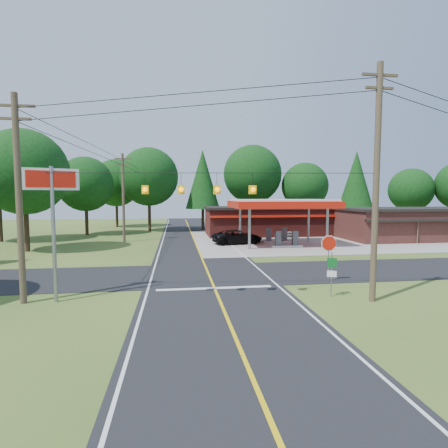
{
  "coord_description": "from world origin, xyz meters",
  "views": [
    {
      "loc": [
        -2.11,
        -22.79,
        5.18
      ],
      "look_at": [
        2.0,
        7.0,
        2.8
      ],
      "focal_mm": 28.0,
      "sensor_mm": 36.0,
      "label": 1
    }
  ],
  "objects": [
    {
      "name": "utility_pole_north",
      "position": [
        -6.5,
        35.0,
        4.75
      ],
      "size": [
        0.3,
        0.3,
        9.5
      ],
      "color": "#473828",
      "rests_on": "ground"
    },
    {
      "name": "overhead_beacons",
      "position": [
        -1.0,
        -6.0,
        6.21
      ],
      "size": [
        17.04,
        2.04,
        1.03
      ],
      "color": "black",
      "rests_on": "ground"
    },
    {
      "name": "octagonal_stop_sign",
      "position": [
        7.0,
        -3.01,
        2.16
      ],
      "size": [
        0.98,
        0.12,
        2.87
      ],
      "color": "gray",
      "rests_on": "ground"
    },
    {
      "name": "strip_building",
      "position": [
        28.0,
        15.98,
        1.91
      ],
      "size": [
        20.4,
        8.75,
        3.8
      ],
      "color": "#3E1D19",
      "rests_on": "ground"
    },
    {
      "name": "suv_car",
      "position": [
        4.5,
        14.5,
        0.76
      ],
      "size": [
        6.29,
        6.29,
        1.52
      ],
      "primitive_type": "imported",
      "rotation": [
        0.0,
        0.0,
        1.73
      ],
      "color": "black",
      "rests_on": "ground"
    },
    {
      "name": "utility_pole_far_left",
      "position": [
        -8.0,
        18.0,
        5.2
      ],
      "size": [
        1.8,
        0.3,
        10.0
      ],
      "color": "#473828",
      "rests_on": "ground"
    },
    {
      "name": "treeline_backdrop",
      "position": [
        0.82,
        24.01,
        7.49
      ],
      "size": [
        70.27,
        51.59,
        13.3
      ],
      "color": "#332316",
      "rests_on": "ground"
    },
    {
      "name": "utility_pole_near_left",
      "position": [
        -9.5,
        -5.0,
        5.2
      ],
      "size": [
        1.8,
        0.3,
        10.0
      ],
      "color": "#473828",
      "rests_on": "ground"
    },
    {
      "name": "utility_pole_near_right",
      "position": [
        7.5,
        -7.0,
        5.96
      ],
      "size": [
        1.8,
        0.3,
        11.5
      ],
      "color": "#473828",
      "rests_on": "ground"
    },
    {
      "name": "sedan_car",
      "position": [
        12.0,
        21.0,
        0.65
      ],
      "size": [
        3.83,
        3.83,
        1.3
      ],
      "primitive_type": "imported",
      "rotation": [
        0.0,
        0.0,
        0.0
      ],
      "color": "silver",
      "rests_on": "ground"
    },
    {
      "name": "ground",
      "position": [
        0.0,
        0.0,
        0.0
      ],
      "size": [
        120.0,
        120.0,
        0.0
      ],
      "primitive_type": "plane",
      "color": "#3C5A1F",
      "rests_on": "ground"
    },
    {
      "name": "main_highway",
      "position": [
        0.0,
        0.0,
        0.01
      ],
      "size": [
        8.0,
        120.0,
        0.02
      ],
      "primitive_type": "cube",
      "color": "black",
      "rests_on": "ground"
    },
    {
      "name": "big_stop_sign",
      "position": [
        -8.0,
        -5.01,
        4.9
      ],
      "size": [
        2.31,
        0.99,
        6.63
      ],
      "color": "gray",
      "rests_on": "ground"
    },
    {
      "name": "cross_road",
      "position": [
        0.0,
        0.0,
        0.01
      ],
      "size": [
        70.0,
        7.0,
        0.02
      ],
      "primitive_type": "cube",
      "color": "black",
      "rests_on": "ground"
    },
    {
      "name": "convenience_store",
      "position": [
        10.0,
        22.98,
        1.92
      ],
      "size": [
        16.4,
        7.55,
        3.8
      ],
      "color": "maroon",
      "rests_on": "ground"
    },
    {
      "name": "lane_center_yellow",
      "position": [
        0.0,
        0.0,
        0.03
      ],
      "size": [
        0.15,
        110.0,
        0.0
      ],
      "primitive_type": "cube",
      "color": "yellow",
      "rests_on": "main_highway"
    },
    {
      "name": "route_sign_post",
      "position": [
        5.8,
        -6.02,
        1.39
      ],
      "size": [
        0.45,
        0.23,
        2.33
      ],
      "color": "gray",
      "rests_on": "ground"
    },
    {
      "name": "gas_canopy",
      "position": [
        9.0,
        13.0,
        4.27
      ],
      "size": [
        10.6,
        7.4,
        4.88
      ],
      "color": "gray",
      "rests_on": "ground"
    }
  ]
}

